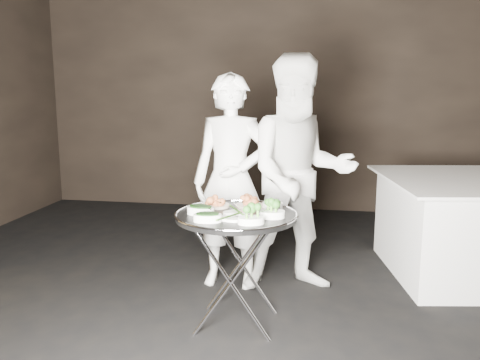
% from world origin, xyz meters
% --- Properties ---
extents(floor, '(6.00, 7.00, 0.05)m').
position_xyz_m(floor, '(0.00, 0.00, -0.03)').
color(floor, black).
rests_on(floor, ground).
extents(wall_back, '(6.00, 0.05, 3.00)m').
position_xyz_m(wall_back, '(0.00, 3.52, 1.50)').
color(wall_back, black).
rests_on(wall_back, floor).
extents(tray_stand, '(0.50, 0.42, 0.74)m').
position_xyz_m(tray_stand, '(0.06, 0.17, 0.41)').
color(tray_stand, silver).
rests_on(tray_stand, floor).
extents(serving_tray, '(0.79, 0.79, 0.04)m').
position_xyz_m(serving_tray, '(0.06, 0.17, 0.75)').
color(serving_tray, black).
rests_on(serving_tray, tray_stand).
extents(potato_plate_a, '(0.19, 0.19, 0.07)m').
position_xyz_m(potato_plate_a, '(-0.11, 0.34, 0.79)').
color(potato_plate_a, beige).
rests_on(potato_plate_a, serving_tray).
extents(potato_plate_b, '(0.19, 0.19, 0.07)m').
position_xyz_m(potato_plate_b, '(0.12, 0.37, 0.79)').
color(potato_plate_b, beige).
rests_on(potato_plate_b, serving_tray).
extents(greens_bowl, '(0.13, 0.13, 0.08)m').
position_xyz_m(greens_bowl, '(0.28, 0.31, 0.79)').
color(greens_bowl, white).
rests_on(greens_bowl, serving_tray).
extents(asparagus_plate_a, '(0.21, 0.18, 0.04)m').
position_xyz_m(asparagus_plate_a, '(0.07, 0.16, 0.77)').
color(asparagus_plate_a, white).
rests_on(asparagus_plate_a, serving_tray).
extents(asparagus_plate_b, '(0.19, 0.16, 0.03)m').
position_xyz_m(asparagus_plate_b, '(0.05, 0.01, 0.77)').
color(asparagus_plate_b, white).
rests_on(asparagus_plate_b, serving_tray).
extents(spinach_bowl_a, '(0.20, 0.15, 0.08)m').
position_xyz_m(spinach_bowl_a, '(-0.16, 0.12, 0.79)').
color(spinach_bowl_a, white).
rests_on(spinach_bowl_a, serving_tray).
extents(spinach_bowl_b, '(0.19, 0.13, 0.07)m').
position_xyz_m(spinach_bowl_b, '(-0.07, -0.05, 0.79)').
color(spinach_bowl_b, white).
rests_on(spinach_bowl_b, serving_tray).
extents(broccoli_bowl_a, '(0.18, 0.14, 0.07)m').
position_xyz_m(broccoli_bowl_a, '(0.29, 0.11, 0.79)').
color(broccoli_bowl_a, white).
rests_on(broccoli_bowl_a, serving_tray).
extents(broccoli_bowl_b, '(0.19, 0.17, 0.07)m').
position_xyz_m(broccoli_bowl_b, '(0.19, -0.05, 0.79)').
color(broccoli_bowl_b, white).
rests_on(broccoli_bowl_b, serving_tray).
extents(serving_utensils, '(0.58, 0.43, 0.01)m').
position_xyz_m(serving_utensils, '(0.08, 0.24, 0.81)').
color(serving_utensils, silver).
rests_on(serving_utensils, serving_tray).
extents(waiter_left, '(0.62, 0.41, 1.67)m').
position_xyz_m(waiter_left, '(-0.10, 0.87, 0.83)').
color(waiter_left, white).
rests_on(waiter_left, floor).
extents(waiter_right, '(1.03, 0.89, 1.81)m').
position_xyz_m(waiter_right, '(0.43, 0.87, 0.90)').
color(waiter_right, white).
rests_on(waiter_right, floor).
extents(dining_table, '(1.44, 1.44, 0.82)m').
position_xyz_m(dining_table, '(1.84, 1.39, 0.41)').
color(dining_table, white).
rests_on(dining_table, floor).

